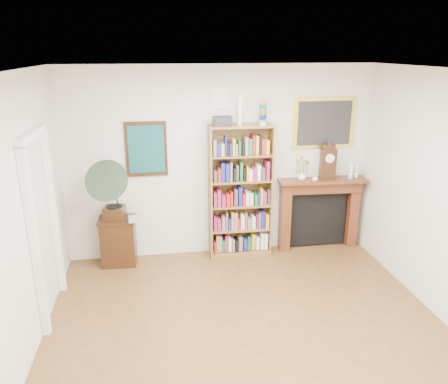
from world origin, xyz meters
name	(u,v)px	position (x,y,z in m)	size (l,w,h in m)	color
room	(260,230)	(0.00, 0.00, 1.40)	(4.51, 5.01, 2.81)	#543819
door_casing	(43,212)	(-2.21, 1.20, 1.26)	(0.08, 1.02, 2.17)	white
teal_poster	(146,149)	(-1.05, 2.48, 1.65)	(0.58, 0.04, 0.78)	black
small_picture	(220,97)	(0.00, 2.48, 2.35)	(0.26, 0.04, 0.30)	white
gilt_painting	(324,123)	(1.55, 2.48, 1.95)	(0.95, 0.04, 0.75)	yellow
bookshelf	(241,185)	(0.27, 2.32, 1.11)	(0.92, 0.34, 2.28)	brown
side_cabinet	(119,241)	(-1.51, 2.29, 0.35)	(0.52, 0.38, 0.71)	black
fireplace	(319,207)	(1.53, 2.40, 0.66)	(1.35, 0.38, 1.13)	#4B1F11
gramophone	(111,187)	(-1.54, 2.15, 1.22)	(0.64, 0.76, 0.92)	black
cd_stack	(133,219)	(-1.28, 2.13, 0.75)	(0.12, 0.12, 0.08)	silver
mantel_clock	(328,162)	(1.61, 2.36, 1.38)	(0.24, 0.15, 0.52)	black
flower_vase	(302,176)	(1.20, 2.34, 1.20)	(0.13, 0.13, 0.14)	white
teacup	(315,179)	(1.38, 2.26, 1.16)	(0.08, 0.08, 0.06)	white
bottle_left	(351,170)	(1.97, 2.33, 1.25)	(0.07, 0.07, 0.24)	silver
bottle_right	(357,171)	(2.08, 2.37, 1.23)	(0.06, 0.06, 0.20)	silver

